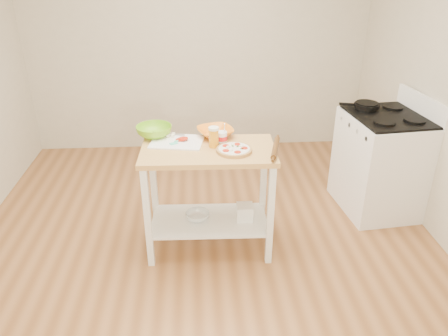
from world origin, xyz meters
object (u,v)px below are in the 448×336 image
spatula (177,142)px  rolling_pin (275,148)px  cutting_board (177,141)px  shelf_bin (245,212)px  green_bowl (154,131)px  shelf_glass_bowl (198,216)px  skillet (366,105)px  yogurt_tub (222,138)px  knife (164,134)px  orange_bowl (215,132)px  prep_island (209,179)px  beer_pint (214,137)px  gas_stove (381,163)px  pizza (234,150)px

spatula → rolling_pin: 0.76m
cutting_board → shelf_bin: (0.53, -0.15, -0.58)m
green_bowl → shelf_glass_bowl: bearing=-39.1°
skillet → yogurt_tub: (-1.37, -0.63, -0.03)m
skillet → spatula: 1.82m
skillet → knife: 1.88m
spatula → orange_bowl: 0.33m
prep_island → spatula: size_ratio=8.05×
orange_bowl → spatula: bearing=-156.4°
cutting_board → rolling_pin: (0.75, -0.21, 0.01)m
prep_island → beer_pint: (0.05, 0.04, 0.34)m
yogurt_tub → shelf_glass_bowl: (-0.21, -0.08, -0.66)m
green_bowl → gas_stove: bearing=6.9°
rolling_pin → green_bowl: bearing=159.5°
gas_stove → beer_pint: 1.73m
cutting_board → shelf_bin: 0.80m
prep_island → shelf_bin: 0.43m
yogurt_tub → shelf_glass_bowl: size_ratio=0.89×
skillet → beer_pint: (-1.44, -0.68, 0.01)m
knife → green_bowl: green_bowl is taller
pizza → orange_bowl: (-0.12, 0.31, 0.02)m
orange_bowl → shelf_bin: (0.22, -0.26, -0.61)m
yogurt_tub → prep_island: bearing=-140.8°
shelf_bin → knife: bearing=155.5°
rolling_pin → yogurt_tub: bearing=157.7°
beer_pint → spatula: bearing=164.7°
cutting_board → shelf_glass_bowl: bearing=-32.8°
spatula → cutting_board: bearing=67.4°
cutting_board → green_bowl: bearing=153.6°
yogurt_tub → pizza: bearing=-62.6°
knife → shelf_glass_bowl: knife is taller
shelf_bin → rolling_pin: bearing=-15.6°
skillet → pizza: skillet is taller
knife → gas_stove: bearing=22.1°
prep_island → gas_stove: 1.72m
green_bowl → yogurt_tub: size_ratio=1.64×
rolling_pin → shelf_glass_bowl: (-0.60, 0.08, -0.63)m
orange_bowl → beer_pint: 0.22m
gas_stove → shelf_glass_bowl: size_ratio=5.64×
gas_stove → shelf_bin: 1.45m
spatula → knife: knife is taller
gas_stove → cutting_board: gas_stove is taller
shelf_bin → pizza: bearing=-151.1°
orange_bowl → shelf_bin: orange_bowl is taller
prep_island → cutting_board: (-0.24, 0.14, 0.27)m
skillet → shelf_glass_bowl: bearing=-141.2°
rolling_pin → shelf_glass_bowl: 0.87m
yogurt_tub → beer_pint: bearing=-140.4°
cutting_board → knife: bearing=137.8°
skillet → green_bowl: size_ratio=1.25×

